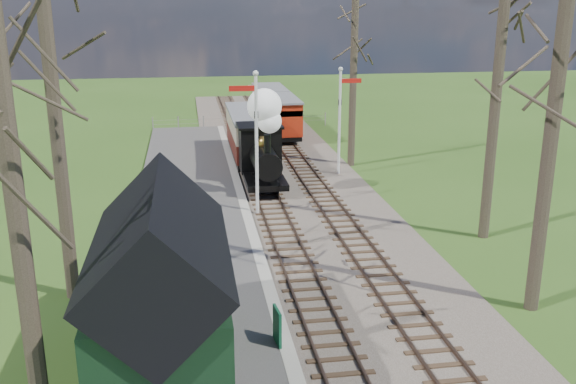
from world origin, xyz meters
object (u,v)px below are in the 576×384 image
Objects in this scene: red_carriage_a at (281,117)px; red_carriage_b at (270,104)px; bench at (204,309)px; sign_board at (278,326)px; semaphore_far at (341,113)px; locomotive at (263,145)px; person at (218,341)px; semaphore_near at (255,133)px; coach at (250,133)px; station_shed at (162,292)px.

red_carriage_b is at bearing 90.00° from red_carriage_a.
bench is (-5.89, -25.20, -0.98)m from red_carriage_a.
semaphore_far is at bearing 71.41° from sign_board.
bench is (-3.28, -13.36, -1.70)m from locomotive.
locomotive is 3.38× the size of person.
semaphore_near is at bearing -102.24° from red_carriage_a.
locomotive is at bearing 78.44° from semaphore_near.
semaphore_far is at bearing -6.31° from person.
red_carriage_b is at bearing 6.22° from person.
semaphore_near is 0.78× the size of coach.
locomotive is at bearing 84.64° from sign_board.
semaphore_far reaches higher than sign_board.
locomotive is 16.22m from person.
station_shed is at bearing -113.31° from bench.
red_carriage_a is 3.62× the size of bench.
red_carriage_b is (2.61, 17.33, -0.72)m from locomotive.
coach is at bearing 139.22° from semaphore_far.
semaphore_near is at bearing -101.56° from locomotive.
person is (-7.40, -18.18, -2.41)m from semaphore_far.
person is (1.28, -0.17, -1.33)m from station_shed.
station_shed is 22.20m from coach.
coach is 22.17m from person.
coach is (-4.37, 3.77, -1.68)m from semaphore_far.
locomotive is 0.93× the size of red_carriage_a.
bench is (-5.89, -30.70, -0.98)m from red_carriage_b.
person is at bearing -83.91° from bench.
coach is 19.74m from bench.
red_carriage_b is (0.00, 5.50, 0.00)m from red_carriage_a.
person reaches higher than sign_board.
coach reaches higher than person.
red_carriage_a is 1.00× the size of red_carriage_b.
semaphore_near reaches higher than station_shed.
semaphore_near is 10.44m from bench.
locomotive is 6.10m from coach.
locomotive is 12.14m from red_carriage_a.
station_shed is 1.10× the size of semaphore_far.
red_carriage_a is at bearing 77.55° from locomotive.
sign_board is at bearing -97.09° from red_carriage_b.
locomotive reaches higher than coach.
semaphore_near is 16.03m from red_carriage_a.
station_shed is at bearing -106.38° from semaphore_near.
bench is at bearing 66.69° from station_shed.
coach reaches higher than red_carriage_b.
semaphore_near is 12.67m from person.
semaphore_near reaches higher than red_carriage_a.
red_carriage_a is at bearing 77.76° from semaphore_near.
station_shed is at bearing -104.06° from red_carriage_a.
semaphore_near is at bearing 86.72° from sign_board.
locomotive is at bearing -102.45° from red_carriage_a.
station_shed is 33.76m from red_carriage_b.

